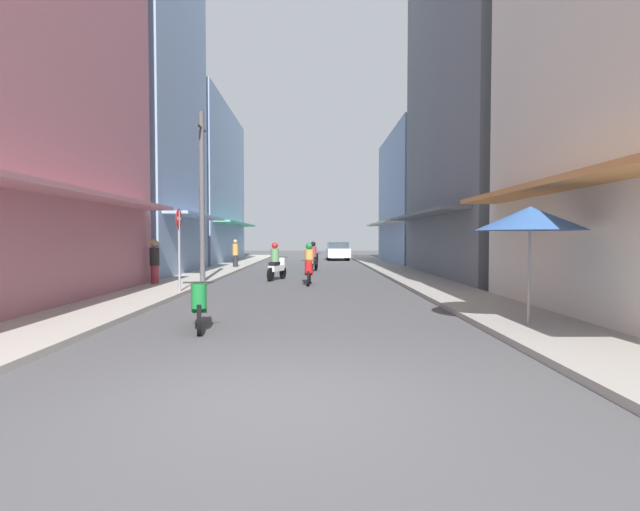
{
  "coord_description": "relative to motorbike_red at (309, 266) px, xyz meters",
  "views": [
    {
      "loc": [
        0.41,
        -5.01,
        1.74
      ],
      "look_at": [
        0.61,
        13.58,
        1.08
      ],
      "focal_mm": 26.79,
      "sensor_mm": 36.0,
      "label": 1
    }
  ],
  "objects": [
    {
      "name": "vendor_umbrella",
      "position": [
        4.28,
        -9.01,
        1.41
      ],
      "size": [
        2.02,
        2.02,
        2.35
      ],
      "color": "#99999E",
      "rests_on": "ground"
    },
    {
      "name": "building_left_mid",
      "position": [
        -8.88,
        4.97,
        7.72
      ],
      "size": [
        7.05,
        8.5,
        16.86
      ],
      "color": "#8CA5CC",
      "rests_on": "ground"
    },
    {
      "name": "sidewalk_left",
      "position": [
        -4.83,
        4.04,
        -0.64
      ],
      "size": [
        2.11,
        50.0,
        0.12
      ],
      "primitive_type": "cube",
      "color": "#ADA89E",
      "rests_on": "ground"
    },
    {
      "name": "motorbike_green",
      "position": [
        -1.99,
        -8.9,
        -0.2
      ],
      "size": [
        0.66,
        1.78,
        0.96
      ],
      "color": "black",
      "rests_on": "ground"
    },
    {
      "name": "building_right_far",
      "position": [
        8.49,
        15.78,
        3.85
      ],
      "size": [
        7.05,
        11.43,
        9.12
      ],
      "color": "#8CA5CC",
      "rests_on": "ground"
    },
    {
      "name": "ground_plane",
      "position": [
        -0.19,
        4.04,
        -0.7
      ],
      "size": [
        92.4,
        92.4,
        0.0
      ],
      "primitive_type": "plane",
      "color": "#4C4C4F"
    },
    {
      "name": "motorbike_red",
      "position": [
        0.0,
        0.0,
        0.0
      ],
      "size": [
        0.55,
        1.81,
        1.58
      ],
      "color": "black",
      "rests_on": "ground"
    },
    {
      "name": "sidewalk_right",
      "position": [
        4.45,
        4.04,
        -0.64
      ],
      "size": [
        2.11,
        50.0,
        0.12
      ],
      "primitive_type": "cube",
      "color": "#9E9991",
      "rests_on": "ground"
    },
    {
      "name": "utility_pole",
      "position": [
        -4.03,
        0.06,
        2.61
      ],
      "size": [
        0.2,
        1.2,
        6.48
      ],
      "color": "#4C4C4F",
      "rests_on": "ground"
    },
    {
      "name": "pedestrian_far",
      "position": [
        -4.32,
        9.25,
        0.14
      ],
      "size": [
        0.34,
        0.34,
        1.68
      ],
      "color": "#262628",
      "rests_on": "ground"
    },
    {
      "name": "building_left_far",
      "position": [
        -8.88,
        16.68,
        4.84
      ],
      "size": [
        7.05,
        13.39,
        11.11
      ],
      "color": "#8CA5CC",
      "rests_on": "ground"
    },
    {
      "name": "motorbike_white",
      "position": [
        -1.38,
        1.9,
        0.0
      ],
      "size": [
        0.78,
        1.73,
        1.58
      ],
      "color": "black",
      "rests_on": "ground"
    },
    {
      "name": "parked_car",
      "position": [
        2.07,
        20.45,
        0.04
      ],
      "size": [
        1.84,
        4.13,
        1.45
      ],
      "color": "silver",
      "rests_on": "ground"
    },
    {
      "name": "pedestrian_foreground",
      "position": [
        -5.55,
        -0.79,
        0.27
      ],
      "size": [
        0.44,
        0.44,
        1.73
      ],
      "color": "#99333F",
      "rests_on": "ground"
    },
    {
      "name": "motorbike_black",
      "position": [
        0.17,
        7.21,
        0.0
      ],
      "size": [
        0.61,
        1.79,
        1.58
      ],
      "color": "black",
      "rests_on": "ground"
    },
    {
      "name": "street_sign_no_entry",
      "position": [
        -3.93,
        -3.36,
        1.01
      ],
      "size": [
        0.07,
        0.6,
        2.65
      ],
      "color": "gray",
      "rests_on": "ground"
    },
    {
      "name": "building_right_mid",
      "position": [
        8.5,
        3.41,
        7.64
      ],
      "size": [
        7.05,
        12.14,
        16.7
      ],
      "color": "slate",
      "rests_on": "ground"
    }
  ]
}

